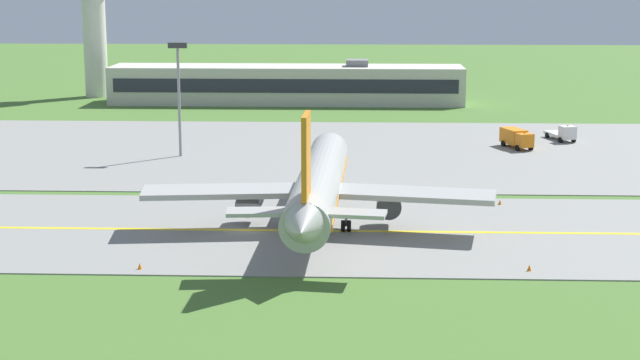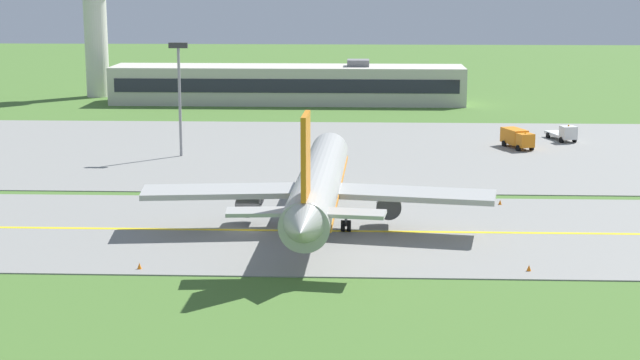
# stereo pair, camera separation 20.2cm
# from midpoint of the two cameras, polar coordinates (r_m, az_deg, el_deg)

# --- Properties ---
(ground_plane) EXTENTS (500.00, 500.00, 0.00)m
(ground_plane) POSITION_cam_midpoint_polar(r_m,az_deg,el_deg) (90.60, -4.17, -2.97)
(ground_plane) COLOR #47702D
(taxiway_strip) EXTENTS (240.00, 28.00, 0.10)m
(taxiway_strip) POSITION_cam_midpoint_polar(r_m,az_deg,el_deg) (90.59, -4.17, -2.94)
(taxiway_strip) COLOR gray
(taxiway_strip) RESTS_ON ground
(apron_pad) EXTENTS (140.00, 52.00, 0.10)m
(apron_pad) POSITION_cam_midpoint_polar(r_m,az_deg,el_deg) (131.06, 2.24, 1.68)
(apron_pad) COLOR gray
(apron_pad) RESTS_ON ground
(taxiway_centreline) EXTENTS (220.00, 0.60, 0.01)m
(taxiway_centreline) POSITION_cam_midpoint_polar(r_m,az_deg,el_deg) (90.57, -4.17, -2.91)
(taxiway_centreline) COLOR yellow
(taxiway_centreline) RESTS_ON taxiway_strip
(airplane_lead) EXTENTS (32.51, 39.58, 12.70)m
(airplane_lead) POSITION_cam_midpoint_polar(r_m,az_deg,el_deg) (90.71, -0.01, -0.24)
(airplane_lead) COLOR #ADADA8
(airplane_lead) RESTS_ON ground
(service_truck_baggage) EXTENTS (3.98, 6.34, 2.60)m
(service_truck_baggage) POSITION_cam_midpoint_polar(r_m,az_deg,el_deg) (135.67, 11.42, 2.43)
(service_truck_baggage) COLOR orange
(service_truck_baggage) RESTS_ON ground
(service_truck_fuel) EXTENTS (3.65, 6.71, 2.59)m
(service_truck_fuel) POSITION_cam_midpoint_polar(r_m,az_deg,el_deg) (142.88, 14.03, 2.64)
(service_truck_fuel) COLOR silver
(service_truck_fuel) RESTS_ON ground
(terminal_building) EXTENTS (64.30, 11.01, 8.02)m
(terminal_building) POSITION_cam_midpoint_polar(r_m,az_deg,el_deg) (181.06, -1.82, 5.56)
(terminal_building) COLOR beige
(terminal_building) RESTS_ON ground
(control_tower) EXTENTS (7.60, 7.60, 25.43)m
(control_tower) POSITION_cam_midpoint_polar(r_m,az_deg,el_deg) (195.03, -12.90, 9.25)
(control_tower) COLOR silver
(control_tower) RESTS_ON ground
(apron_light_mast) EXTENTS (2.40, 0.50, 14.70)m
(apron_light_mast) POSITION_cam_midpoint_polar(r_m,az_deg,el_deg) (127.28, -8.12, 5.49)
(apron_light_mast) COLOR gray
(apron_light_mast) RESTS_ON ground
(traffic_cone_near_edge) EXTENTS (0.44, 0.44, 0.60)m
(traffic_cone_near_edge) POSITION_cam_midpoint_polar(r_m,az_deg,el_deg) (101.93, 10.47, -1.30)
(traffic_cone_near_edge) COLOR orange
(traffic_cone_near_edge) RESTS_ON ground
(traffic_cone_mid_edge) EXTENTS (0.44, 0.44, 0.60)m
(traffic_cone_mid_edge) POSITION_cam_midpoint_polar(r_m,az_deg,el_deg) (79.84, -10.36, -4.95)
(traffic_cone_mid_edge) COLOR orange
(traffic_cone_mid_edge) RESTS_ON ground
(traffic_cone_far_edge) EXTENTS (0.44, 0.44, 0.60)m
(traffic_cone_far_edge) POSITION_cam_midpoint_polar(r_m,az_deg,el_deg) (79.78, 12.10, -5.04)
(traffic_cone_far_edge) COLOR orange
(traffic_cone_far_edge) RESTS_ON ground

